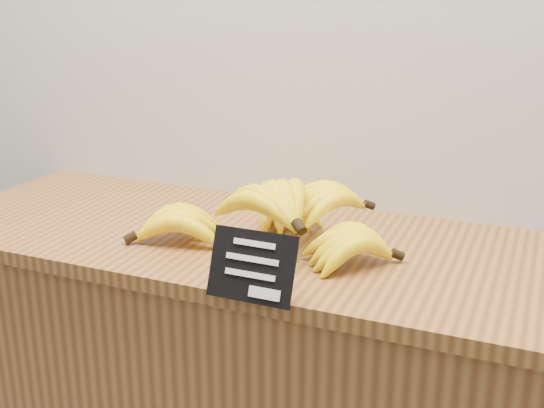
{
  "coord_description": "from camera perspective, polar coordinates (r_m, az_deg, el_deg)",
  "views": [
    {
      "loc": [
        0.47,
        1.55,
        1.43
      ],
      "look_at": [
        -0.01,
        2.7,
        1.02
      ],
      "focal_mm": 45.0,
      "sensor_mm": 36.0,
      "label": 1
    }
  ],
  "objects": [
    {
      "name": "chalkboard_sign",
      "position": [
        1.12,
        -1.7,
        -5.25
      ],
      "size": [
        0.15,
        0.05,
        0.11
      ],
      "primitive_type": "cube",
      "rotation": [
        -0.38,
        0.0,
        0.0
      ],
      "color": "black",
      "rests_on": "counter_top"
    },
    {
      "name": "counter_top",
      "position": [
        1.39,
        0.8,
        -3.51
      ],
      "size": [
        1.53,
        0.54,
        0.03
      ],
      "primitive_type": "cube",
      "color": "#96622E",
      "rests_on": "counter"
    },
    {
      "name": "banana_pile",
      "position": [
        1.34,
        -0.15,
        -1.15
      ],
      "size": [
        0.57,
        0.36,
        0.13
      ],
      "color": "#FFEA0A",
      "rests_on": "counter_top"
    }
  ]
}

